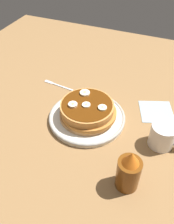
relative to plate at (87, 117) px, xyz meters
The scene contains 11 objects.
ground_plane 2.46cm from the plate, ahead, with size 140.00×140.00×3.00cm, color olive.
plate is the anchor object (origin of this frame).
pancake_stack 3.06cm from the plate, 21.81° to the right, with size 18.12×18.51×5.16cm.
banana_slice_0 5.88cm from the plate, 105.24° to the right, with size 2.66×2.66×0.69cm.
banana_slice_1 7.98cm from the plate, 120.24° to the left, with size 3.35×3.35×0.84cm.
banana_slice_2 7.43cm from the plate, 149.54° to the right, with size 2.90×2.90×0.91cm.
banana_slice_3 7.79cm from the plate, ahead, with size 2.75×2.75×0.77cm.
coffee_mug 24.78cm from the plate, ahead, with size 10.38×7.41×7.57cm.
napkin 24.15cm from the plate, 31.25° to the left, with size 11.00×11.00×0.30cm, color #99B2BF.
fork 22.40cm from the plate, 144.43° to the left, with size 13.03×2.50×0.50cm.
syrup_bottle 26.37cm from the plate, 44.47° to the right, with size 5.97×5.97×12.83cm.
Camera 1 is at (21.75, -52.21, 55.60)cm, focal length 38.26 mm.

